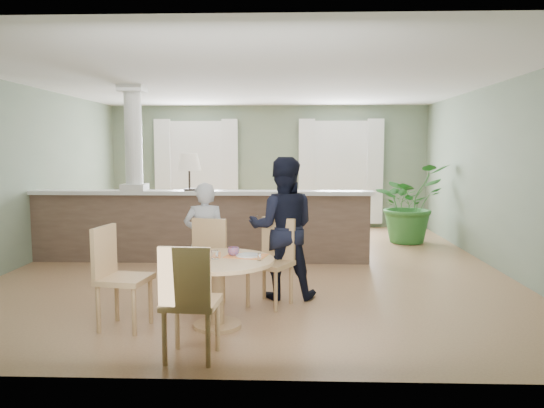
{
  "coord_description": "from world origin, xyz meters",
  "views": [
    {
      "loc": [
        0.5,
        -7.85,
        1.74
      ],
      "look_at": [
        0.26,
        -1.0,
        1.03
      ],
      "focal_mm": 35.0,
      "sensor_mm": 36.0,
      "label": 1
    }
  ],
  "objects_px": {
    "chair_far_boy": "(205,258)",
    "man_person": "(283,228)",
    "chair_far_man": "(273,257)",
    "chair_side": "(117,272)",
    "chair_near": "(189,297)",
    "child_person": "(205,240)",
    "sofa": "(247,218)",
    "dining_table": "(218,273)",
    "houseplant": "(409,203)"
  },
  "relations": [
    {
      "from": "chair_far_boy",
      "to": "man_person",
      "type": "relative_size",
      "value": 0.58
    },
    {
      "from": "chair_far_man",
      "to": "chair_side",
      "type": "relative_size",
      "value": 0.97
    },
    {
      "from": "chair_far_man",
      "to": "chair_near",
      "type": "height_order",
      "value": "chair_near"
    },
    {
      "from": "chair_near",
      "to": "man_person",
      "type": "height_order",
      "value": "man_person"
    },
    {
      "from": "chair_far_man",
      "to": "child_person",
      "type": "bearing_deg",
      "value": -171.9
    },
    {
      "from": "sofa",
      "to": "child_person",
      "type": "bearing_deg",
      "value": -111.33
    },
    {
      "from": "chair_far_boy",
      "to": "chair_near",
      "type": "height_order",
      "value": "chair_near"
    },
    {
      "from": "dining_table",
      "to": "chair_far_man",
      "type": "relative_size",
      "value": 1.16
    },
    {
      "from": "chair_far_boy",
      "to": "chair_near",
      "type": "xyz_separation_m",
      "value": [
        0.13,
        -1.63,
        0.01
      ]
    },
    {
      "from": "houseplant",
      "to": "chair_near",
      "type": "height_order",
      "value": "houseplant"
    },
    {
      "from": "chair_far_man",
      "to": "child_person",
      "type": "height_order",
      "value": "child_person"
    },
    {
      "from": "chair_far_boy",
      "to": "man_person",
      "type": "xyz_separation_m",
      "value": [
        0.86,
        0.32,
        0.3
      ]
    },
    {
      "from": "chair_near",
      "to": "man_person",
      "type": "bearing_deg",
      "value": -106.47
    },
    {
      "from": "sofa",
      "to": "man_person",
      "type": "distance_m",
      "value": 3.68
    },
    {
      "from": "chair_near",
      "to": "chair_side",
      "type": "xyz_separation_m",
      "value": [
        -0.86,
        0.81,
        0.01
      ]
    },
    {
      "from": "dining_table",
      "to": "child_person",
      "type": "height_order",
      "value": "child_person"
    },
    {
      "from": "chair_side",
      "to": "man_person",
      "type": "height_order",
      "value": "man_person"
    },
    {
      "from": "dining_table",
      "to": "sofa",
      "type": "bearing_deg",
      "value": 91.3
    },
    {
      "from": "chair_side",
      "to": "houseplant",
      "type": "bearing_deg",
      "value": -29.05
    },
    {
      "from": "chair_near",
      "to": "houseplant",
      "type": "bearing_deg",
      "value": -113.69
    },
    {
      "from": "man_person",
      "to": "sofa",
      "type": "bearing_deg",
      "value": -78.58
    },
    {
      "from": "sofa",
      "to": "man_person",
      "type": "xyz_separation_m",
      "value": [
        0.72,
        -3.59,
        0.35
      ]
    },
    {
      "from": "houseplant",
      "to": "sofa",
      "type": "bearing_deg",
      "value": -176.44
    },
    {
      "from": "sofa",
      "to": "child_person",
      "type": "xyz_separation_m",
      "value": [
        -0.19,
        -3.58,
        0.2
      ]
    },
    {
      "from": "dining_table",
      "to": "man_person",
      "type": "xyz_separation_m",
      "value": [
        0.62,
        1.07,
        0.29
      ]
    },
    {
      "from": "houseplant",
      "to": "chair_far_boy",
      "type": "bearing_deg",
      "value": -127.57
    },
    {
      "from": "chair_near",
      "to": "man_person",
      "type": "distance_m",
      "value": 2.1
    },
    {
      "from": "chair_far_boy",
      "to": "houseplant",
      "type": "bearing_deg",
      "value": 66.61
    },
    {
      "from": "chair_side",
      "to": "chair_far_man",
      "type": "bearing_deg",
      "value": -50.82
    },
    {
      "from": "houseplant",
      "to": "chair_far_man",
      "type": "height_order",
      "value": "houseplant"
    },
    {
      "from": "dining_table",
      "to": "chair_near",
      "type": "height_order",
      "value": "chair_near"
    },
    {
      "from": "dining_table",
      "to": "man_person",
      "type": "bearing_deg",
      "value": 60.1
    },
    {
      "from": "chair_near",
      "to": "chair_side",
      "type": "bearing_deg",
      "value": -38.98
    },
    {
      "from": "sofa",
      "to": "houseplant",
      "type": "relative_size",
      "value": 2.21
    },
    {
      "from": "houseplant",
      "to": "child_person",
      "type": "xyz_separation_m",
      "value": [
        -3.21,
        -3.77,
        -0.06
      ]
    },
    {
      "from": "dining_table",
      "to": "chair_near",
      "type": "relative_size",
      "value": 1.15
    },
    {
      "from": "man_person",
      "to": "houseplant",
      "type": "bearing_deg",
      "value": -121.2
    },
    {
      "from": "houseplant",
      "to": "chair_far_boy",
      "type": "relative_size",
      "value": 1.54
    },
    {
      "from": "dining_table",
      "to": "child_person",
      "type": "bearing_deg",
      "value": 105.34
    },
    {
      "from": "chair_side",
      "to": "chair_near",
      "type": "bearing_deg",
      "value": -123.84
    },
    {
      "from": "chair_side",
      "to": "child_person",
      "type": "distance_m",
      "value": 1.34
    },
    {
      "from": "chair_far_man",
      "to": "man_person",
      "type": "distance_m",
      "value": 0.42
    },
    {
      "from": "houseplant",
      "to": "chair_side",
      "type": "distance_m",
      "value": 6.27
    },
    {
      "from": "chair_far_boy",
      "to": "child_person",
      "type": "relative_size",
      "value": 0.71
    },
    {
      "from": "chair_side",
      "to": "child_person",
      "type": "xyz_separation_m",
      "value": [
        0.68,
        1.15,
        0.13
      ]
    },
    {
      "from": "chair_side",
      "to": "man_person",
      "type": "relative_size",
      "value": 0.6
    },
    {
      "from": "dining_table",
      "to": "child_person",
      "type": "relative_size",
      "value": 0.83
    },
    {
      "from": "dining_table",
      "to": "chair_far_boy",
      "type": "height_order",
      "value": "chair_far_boy"
    },
    {
      "from": "chair_near",
      "to": "chair_side",
      "type": "height_order",
      "value": "chair_side"
    },
    {
      "from": "man_person",
      "to": "chair_side",
      "type": "bearing_deg",
      "value": 35.43
    }
  ]
}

